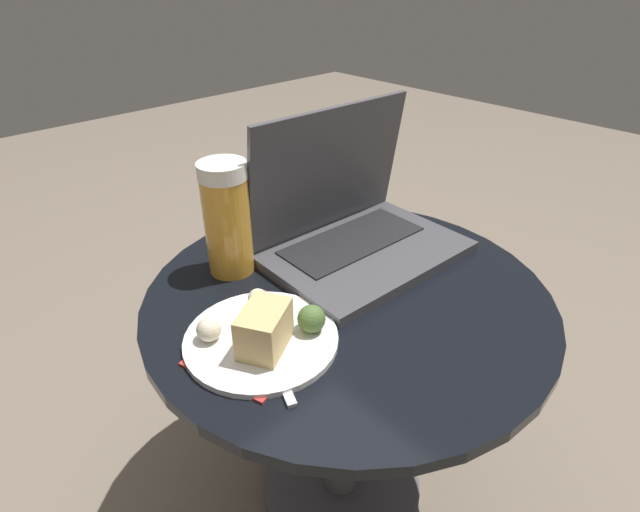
{
  "coord_description": "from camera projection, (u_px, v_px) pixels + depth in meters",
  "views": [
    {
      "loc": [
        -0.47,
        -0.43,
        0.95
      ],
      "look_at": [
        -0.04,
        0.02,
        0.56
      ],
      "focal_mm": 28.0,
      "sensor_mm": 36.0,
      "label": 1
    }
  ],
  "objects": [
    {
      "name": "fork",
      "position": [
        269.0,
        352.0,
        0.66
      ],
      "size": [
        0.08,
        0.16,
        0.01
      ],
      "color": "silver",
      "rests_on": "table"
    },
    {
      "name": "table",
      "position": [
        346.0,
        351.0,
        0.85
      ],
      "size": [
        0.63,
        0.63,
        0.49
      ],
      "color": "#515156",
      "rests_on": "ground_plane"
    },
    {
      "name": "ground_plane",
      "position": [
        341.0,
        484.0,
        1.04
      ],
      "size": [
        6.0,
        6.0,
        0.0
      ],
      "primitive_type": "plane",
      "color": "#726656"
    },
    {
      "name": "snack_plate",
      "position": [
        264.0,
        332.0,
        0.67
      ],
      "size": [
        0.21,
        0.21,
        0.07
      ],
      "color": "white",
      "rests_on": "table"
    },
    {
      "name": "laptop",
      "position": [
        353.0,
        225.0,
        0.87
      ],
      "size": [
        0.35,
        0.25,
        0.25
      ],
      "color": "#47474C",
      "rests_on": "table"
    },
    {
      "name": "beer_glass",
      "position": [
        227.0,
        219.0,
        0.79
      ],
      "size": [
        0.08,
        0.08,
        0.19
      ],
      "color": "gold",
      "rests_on": "table"
    },
    {
      "name": "napkin",
      "position": [
        263.0,
        339.0,
        0.68
      ],
      "size": [
        0.22,
        0.18,
        0.0
      ],
      "color": "#B7332D",
      "rests_on": "table"
    }
  ]
}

